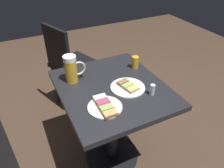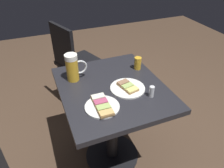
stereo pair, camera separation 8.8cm
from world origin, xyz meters
The scene contains 8 objects.
ground_plane centered at (0.00, 0.00, 0.00)m, with size 6.00×6.00×0.00m, color #4C3828.
cafe_table centered at (0.00, 0.00, 0.56)m, with size 0.68×0.77×0.72m.
plate_near centered at (-0.08, 0.06, 0.73)m, with size 0.23×0.23×0.03m.
plate_far centered at (0.13, 0.18, 0.73)m, with size 0.20×0.20×0.03m.
beer_mug centered at (0.21, -0.18, 0.81)m, with size 0.15×0.09×0.19m.
beer_glass_small centered at (-0.26, -0.15, 0.77)m, with size 0.05×0.05×0.09m, color gold.
salt_shaker centered at (-0.19, 0.19, 0.76)m, with size 0.03×0.03×0.07m, color silver.
cafe_chair centered at (0.09, -0.77, 0.54)m, with size 0.49×0.49×0.92m.
Camera 2 is at (0.43, 1.08, 1.54)m, focal length 34.37 mm.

